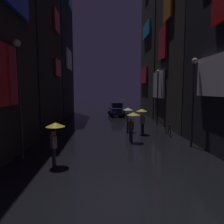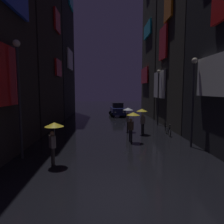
{
  "view_description": "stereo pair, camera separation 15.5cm",
  "coord_description": "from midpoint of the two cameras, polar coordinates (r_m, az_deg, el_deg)",
  "views": [
    {
      "loc": [
        -0.71,
        -6.42,
        3.65
      ],
      "look_at": [
        0.0,
        9.21,
        1.94
      ],
      "focal_mm": 32.0,
      "sensor_mm": 36.0,
      "label": 1
    },
    {
      "loc": [
        -0.56,
        -6.43,
        3.65
      ],
      "look_at": [
        0.0,
        9.21,
        1.94
      ],
      "focal_mm": 32.0,
      "sensor_mm": 36.0,
      "label": 2
    }
  ],
  "objects": [
    {
      "name": "pedestrian_midstreet_left_clear",
      "position": [
        17.62,
        4.82,
        -0.23
      ],
      "size": [
        0.9,
        0.9,
        2.12
      ],
      "color": "#38332D",
      "rests_on": "ground"
    },
    {
      "name": "pedestrian_far_right_yellow",
      "position": [
        10.02,
        -15.91,
        -5.39
      ],
      "size": [
        0.9,
        0.9,
        2.12
      ],
      "color": "#38332D",
      "rests_on": "ground"
    },
    {
      "name": "building_right_far",
      "position": [
        31.07,
        14.34,
        22.76
      ],
      "size": [
        4.25,
        8.41,
        25.18
      ],
      "color": "#33302D",
      "rests_on": "ground"
    },
    {
      "name": "streetlamp_right_near",
      "position": [
        13.62,
        22.5,
        5.23
      ],
      "size": [
        0.36,
        0.36,
        5.65
      ],
      "color": "#2D2D33",
      "rests_on": "ground"
    },
    {
      "name": "bicycle_parked_at_storefront",
      "position": [
        17.06,
        15.93,
        -5.02
      ],
      "size": [
        0.19,
        1.82,
        0.96
      ],
      "color": "black",
      "rests_on": "ground"
    },
    {
      "name": "building_left_far",
      "position": [
        30.99,
        -16.02,
        22.88
      ],
      "size": [
        4.25,
        8.85,
        25.29
      ],
      "color": "#232328",
      "rests_on": "ground"
    },
    {
      "name": "pedestrian_near_crossing_yellow",
      "position": [
        14.01,
        6.16,
        -1.92
      ],
      "size": [
        0.9,
        0.9,
        2.12
      ],
      "color": "black",
      "rests_on": "ground"
    },
    {
      "name": "streetlamp_right_far",
      "position": [
        21.39,
        13.3,
        5.87
      ],
      "size": [
        0.36,
        0.36,
        5.74
      ],
      "color": "#2D2D33",
      "rests_on": "ground"
    },
    {
      "name": "building_right_mid",
      "position": [
        21.7,
        20.93,
        17.1
      ],
      "size": [
        4.25,
        8.49,
        15.78
      ],
      "color": "#33302D",
      "rests_on": "ground"
    },
    {
      "name": "pedestrian_foreground_left_yellow",
      "position": [
        16.68,
        8.88,
        -0.65
      ],
      "size": [
        0.9,
        0.9,
        2.12
      ],
      "color": "black",
      "rests_on": "ground"
    },
    {
      "name": "car_distant",
      "position": [
        28.26,
        1.72,
        0.71
      ],
      "size": [
        2.43,
        4.24,
        1.92
      ],
      "color": "navy",
      "rests_on": "ground"
    },
    {
      "name": "ground_plane",
      "position": [
        7.42,
        3.42,
        -23.24
      ],
      "size": [
        120.0,
        120.0,
        0.0
      ],
      "primitive_type": "plane",
      "color": "black"
    },
    {
      "name": "building_left_mid",
      "position": [
        21.78,
        -22.01,
        22.25
      ],
      "size": [
        4.25,
        8.59,
        19.61
      ],
      "color": "#2D2826",
      "rests_on": "ground"
    },
    {
      "name": "streetlamp_left_near",
      "position": [
        11.39,
        -24.75,
        6.48
      ],
      "size": [
        0.36,
        0.36,
        6.18
      ],
      "color": "#2D2D33",
      "rests_on": "ground"
    }
  ]
}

